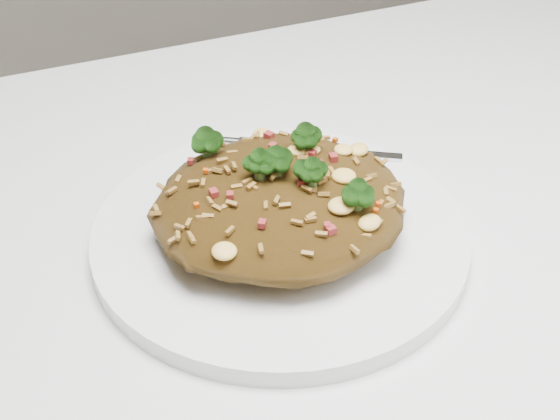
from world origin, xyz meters
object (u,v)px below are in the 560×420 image
Objects in this scene: dining_table at (435,360)px; plate at (280,235)px; fried_rice at (280,193)px; fork at (309,150)px.

dining_table is 4.62× the size of plate.
plate reaches higher than dining_table.
dining_table is at bearing -36.54° from fried_rice.
fork reaches higher than dining_table.
dining_table is 0.19m from fork.
fried_rice is at bearing 43.50° from plate.
fried_rice reaches higher than dining_table.
plate is 0.10m from fork.
plate is at bearing -136.50° from fried_rice.
fried_rice is 0.10m from fork.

